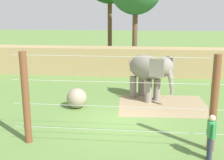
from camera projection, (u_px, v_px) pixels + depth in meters
The scene contains 7 objects.
ground_plane at pixel (121, 121), 13.71m from camera, with size 120.00×120.00×0.00m, color #5B7F3D.
dirt_patch at pixel (163, 105), 15.98m from camera, with size 4.83×3.84×0.01m, color #937F5B.
embankment_wall at pixel (130, 61), 23.13m from camera, with size 36.00×1.80×2.20m, color tan.
elephant at pixel (149, 70), 16.57m from camera, with size 2.96×3.01×2.65m.
enrichment_ball at pixel (77, 98), 15.43m from camera, with size 1.08×1.08×1.08m, color gray.
cable_fence at pixel (117, 101), 10.78m from camera, with size 8.05×0.28×3.66m.
zookeeper at pixel (211, 135), 9.98m from camera, with size 0.23×0.58×1.67m.
Camera 1 is at (0.85, -12.82, 5.17)m, focal length 46.36 mm.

